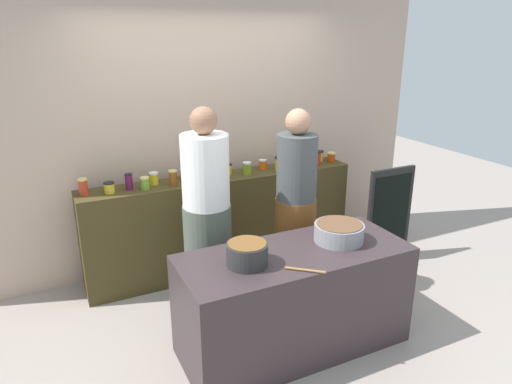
{
  "coord_description": "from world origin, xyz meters",
  "views": [
    {
      "loc": [
        -1.57,
        -2.9,
        2.3
      ],
      "look_at": [
        0.0,
        0.35,
        1.05
      ],
      "focal_mm": 32.72,
      "sensor_mm": 36.0,
      "label": 1
    }
  ],
  "objects_px": {
    "preserve_jar_4": "(154,178)",
    "cooking_pot_center": "(339,232)",
    "preserve_jar_7": "(221,173)",
    "cooking_pot_left": "(247,254)",
    "preserve_jar_9": "(247,168)",
    "preserve_jar_10": "(263,164)",
    "wooden_spoon": "(305,270)",
    "cook_in_cap": "(295,215)",
    "preserve_jar_11": "(279,164)",
    "preserve_jar_5": "(173,178)",
    "preserve_jar_12": "(293,158)",
    "preserve_jar_1": "(109,188)",
    "preserve_jar_13": "(317,158)",
    "preserve_jar_15": "(331,157)",
    "preserve_jar_2": "(129,182)",
    "preserve_jar_0": "(83,187)",
    "preserve_jar_8": "(228,169)",
    "chalkboard_sign": "(389,214)",
    "cook_with_tongs": "(207,224)",
    "preserve_jar_6": "(185,174)",
    "preserve_jar_14": "(319,156)",
    "preserve_jar_3": "(145,183)"
  },
  "relations": [
    {
      "from": "preserve_jar_7",
      "to": "preserve_jar_11",
      "type": "relative_size",
      "value": 0.74
    },
    {
      "from": "preserve_jar_9",
      "to": "preserve_jar_2",
      "type": "bearing_deg",
      "value": 178.12
    },
    {
      "from": "preserve_jar_0",
      "to": "preserve_jar_6",
      "type": "height_order",
      "value": "preserve_jar_0"
    },
    {
      "from": "cooking_pot_center",
      "to": "preserve_jar_0",
      "type": "bearing_deg",
      "value": 139.79
    },
    {
      "from": "preserve_jar_0",
      "to": "preserve_jar_4",
      "type": "bearing_deg",
      "value": 2.43
    },
    {
      "from": "preserve_jar_12",
      "to": "cooking_pot_center",
      "type": "xyz_separation_m",
      "value": [
        -0.42,
        -1.44,
        -0.18
      ]
    },
    {
      "from": "preserve_jar_2",
      "to": "preserve_jar_9",
      "type": "xyz_separation_m",
      "value": [
        1.12,
        -0.04,
        -0.01
      ]
    },
    {
      "from": "preserve_jar_5",
      "to": "preserve_jar_10",
      "type": "relative_size",
      "value": 1.4
    },
    {
      "from": "preserve_jar_2",
      "to": "preserve_jar_10",
      "type": "relative_size",
      "value": 1.47
    },
    {
      "from": "preserve_jar_14",
      "to": "preserve_jar_0",
      "type": "bearing_deg",
      "value": -178.75
    },
    {
      "from": "preserve_jar_10",
      "to": "preserve_jar_13",
      "type": "distance_m",
      "value": 0.59
    },
    {
      "from": "preserve_jar_3",
      "to": "preserve_jar_12",
      "type": "height_order",
      "value": "preserve_jar_12"
    },
    {
      "from": "preserve_jar_11",
      "to": "preserve_jar_5",
      "type": "bearing_deg",
      "value": 179.4
    },
    {
      "from": "chalkboard_sign",
      "to": "cook_in_cap",
      "type": "bearing_deg",
      "value": -172.15
    },
    {
      "from": "preserve_jar_6",
      "to": "cook_with_tongs",
      "type": "distance_m",
      "value": 0.74
    },
    {
      "from": "cooking_pot_left",
      "to": "preserve_jar_15",
      "type": "bearing_deg",
      "value": 40.65
    },
    {
      "from": "preserve_jar_6",
      "to": "chalkboard_sign",
      "type": "height_order",
      "value": "preserve_jar_6"
    },
    {
      "from": "cooking_pot_center",
      "to": "wooden_spoon",
      "type": "bearing_deg",
      "value": -148.21
    },
    {
      "from": "preserve_jar_7",
      "to": "cooking_pot_left",
      "type": "relative_size",
      "value": 0.37
    },
    {
      "from": "preserve_jar_1",
      "to": "preserve_jar_7",
      "type": "bearing_deg",
      "value": -2.11
    },
    {
      "from": "cook_in_cap",
      "to": "cook_with_tongs",
      "type": "bearing_deg",
      "value": 172.2
    },
    {
      "from": "preserve_jar_0",
      "to": "preserve_jar_9",
      "type": "distance_m",
      "value": 1.51
    },
    {
      "from": "preserve_jar_1",
      "to": "preserve_jar_2",
      "type": "bearing_deg",
      "value": 6.34
    },
    {
      "from": "wooden_spoon",
      "to": "cook_in_cap",
      "type": "xyz_separation_m",
      "value": [
        0.48,
        0.94,
        -0.03
      ]
    },
    {
      "from": "preserve_jar_1",
      "to": "preserve_jar_6",
      "type": "distance_m",
      "value": 0.72
    },
    {
      "from": "preserve_jar_5",
      "to": "preserve_jar_12",
      "type": "distance_m",
      "value": 1.32
    },
    {
      "from": "preserve_jar_2",
      "to": "cooking_pot_center",
      "type": "distance_m",
      "value": 1.88
    },
    {
      "from": "preserve_jar_10",
      "to": "preserve_jar_14",
      "type": "xyz_separation_m",
      "value": [
        0.69,
        0.02,
        0.01
      ]
    },
    {
      "from": "preserve_jar_1",
      "to": "preserve_jar_4",
      "type": "bearing_deg",
      "value": 10.18
    },
    {
      "from": "preserve_jar_9",
      "to": "preserve_jar_10",
      "type": "relative_size",
      "value": 1.26
    },
    {
      "from": "preserve_jar_1",
      "to": "preserve_jar_15",
      "type": "xyz_separation_m",
      "value": [
        2.31,
        0.02,
        0.0
      ]
    },
    {
      "from": "preserve_jar_8",
      "to": "wooden_spoon",
      "type": "xyz_separation_m",
      "value": [
        -0.17,
        -1.71,
        -0.22
      ]
    },
    {
      "from": "preserve_jar_9",
      "to": "preserve_jar_6",
      "type": "bearing_deg",
      "value": 168.65
    },
    {
      "from": "preserve_jar_8",
      "to": "preserve_jar_15",
      "type": "bearing_deg",
      "value": -2.18
    },
    {
      "from": "preserve_jar_8",
      "to": "cooking_pot_center",
      "type": "relative_size",
      "value": 0.28
    },
    {
      "from": "preserve_jar_1",
      "to": "chalkboard_sign",
      "type": "distance_m",
      "value": 2.78
    },
    {
      "from": "preserve_jar_1",
      "to": "preserve_jar_2",
      "type": "distance_m",
      "value": 0.18
    },
    {
      "from": "preserve_jar_5",
      "to": "chalkboard_sign",
      "type": "xyz_separation_m",
      "value": [
        2.12,
        -0.51,
        -0.54
      ]
    },
    {
      "from": "preserve_jar_12",
      "to": "cook_in_cap",
      "type": "distance_m",
      "value": 0.94
    },
    {
      "from": "preserve_jar_12",
      "to": "preserve_jar_14",
      "type": "bearing_deg",
      "value": 1.94
    },
    {
      "from": "preserve_jar_2",
      "to": "cook_in_cap",
      "type": "xyz_separation_m",
      "value": [
        1.27,
        -0.73,
        -0.27
      ]
    },
    {
      "from": "preserve_jar_10",
      "to": "wooden_spoon",
      "type": "bearing_deg",
      "value": -107.74
    },
    {
      "from": "preserve_jar_4",
      "to": "cooking_pot_center",
      "type": "distance_m",
      "value": 1.77
    },
    {
      "from": "preserve_jar_15",
      "to": "preserve_jar_2",
      "type": "bearing_deg",
      "value": -179.92
    },
    {
      "from": "preserve_jar_9",
      "to": "chalkboard_sign",
      "type": "bearing_deg",
      "value": -20.68
    },
    {
      "from": "preserve_jar_12",
      "to": "preserve_jar_13",
      "type": "bearing_deg",
      "value": -29.59
    },
    {
      "from": "cooking_pot_center",
      "to": "preserve_jar_8",
      "type": "bearing_deg",
      "value": 102.32
    },
    {
      "from": "preserve_jar_3",
      "to": "preserve_jar_9",
      "type": "relative_size",
      "value": 0.89
    },
    {
      "from": "preserve_jar_1",
      "to": "preserve_jar_14",
      "type": "distance_m",
      "value": 2.21
    },
    {
      "from": "preserve_jar_4",
      "to": "preserve_jar_7",
      "type": "bearing_deg",
      "value": -10.2
    }
  ]
}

